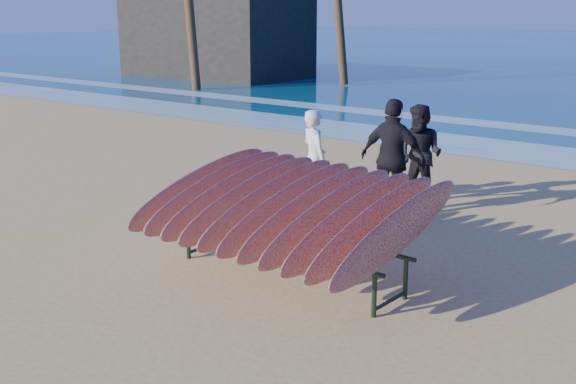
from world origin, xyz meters
name	(u,v)px	position (x,y,z in m)	size (l,w,h in m)	color
ground	(248,278)	(0.00, 0.00, 0.00)	(120.00, 120.00, 0.00)	tan
foam_near	(535,154)	(0.00, 10.00, 0.01)	(160.00, 160.00, 0.00)	white
surfboard_rack	(289,208)	(0.37, 0.35, 0.90)	(3.24, 2.73, 1.46)	black
person_white	(314,158)	(-1.40, 3.28, 0.82)	(0.60, 0.39, 1.64)	silver
person_dark_a	(420,154)	(-0.10, 4.57, 0.84)	(0.82, 0.64, 1.69)	black
person_dark_b	(393,158)	(-0.03, 3.54, 0.95)	(1.11, 0.46, 1.90)	black
building	(215,36)	(-19.12, 19.38, 1.91)	(8.60, 4.78, 3.82)	#2D2823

